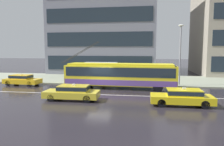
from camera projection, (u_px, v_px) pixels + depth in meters
ground_plane at (98, 92)px, 21.38m from camera, size 160.00×160.00×0.00m
sidewalk_slab at (112, 79)px, 30.26m from camera, size 80.00×10.00×0.14m
lane_centre_line at (96, 94)px, 20.20m from camera, size 72.00×0.14×0.01m
trolleybus at (120, 75)px, 23.32m from camera, size 12.84×3.00×5.17m
taxi_queued_behind_bus at (22, 79)px, 25.50m from camera, size 4.45×2.01×1.39m
taxi_oncoming_near at (72, 92)px, 17.94m from camera, size 4.65×1.84×1.39m
taxi_oncoming_far at (182, 96)px, 16.19m from camera, size 4.65×1.78×1.39m
bus_shelter at (101, 67)px, 27.32m from camera, size 4.24×1.80×2.51m
pedestrian_at_shelter at (102, 70)px, 27.23m from camera, size 1.36×1.36×1.97m
pedestrian_approaching_curb at (117, 69)px, 27.60m from camera, size 1.06×1.06×2.03m
pedestrian_walking_past at (90, 73)px, 28.40m from camera, size 0.49×0.49×1.69m
pedestrian_waiting_by_pole at (131, 76)px, 25.39m from camera, size 0.49×0.49×1.75m
street_lamp at (180, 50)px, 24.17m from camera, size 0.60×0.32×6.97m
office_tower_corner_left at (105, 20)px, 40.15m from camera, size 18.80×13.27×19.74m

